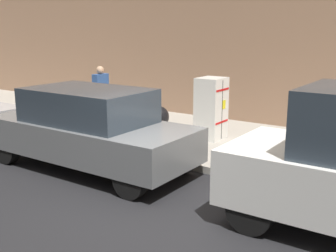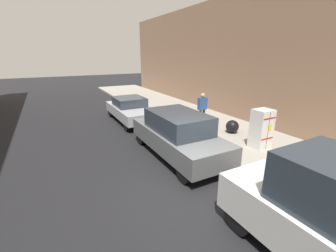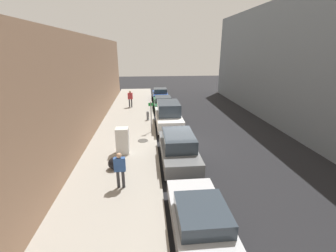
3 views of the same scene
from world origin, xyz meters
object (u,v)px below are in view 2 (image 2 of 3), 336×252
trash_bag (232,127)px  pedestrian_walking_far (202,107)px  parked_sedan_silver (131,109)px  parked_suv_gray (178,134)px  discarded_refrigerator (261,129)px

trash_bag → pedestrian_walking_far: size_ratio=0.36×
parked_sedan_silver → parked_suv_gray: bearing=90.0°
parked_suv_gray → parked_sedan_silver: bearing=-90.0°
discarded_refrigerator → parked_suv_gray: 3.39m
discarded_refrigerator → parked_suv_gray: size_ratio=0.34×
parked_sedan_silver → parked_suv_gray: size_ratio=0.92×
pedestrian_walking_far → parked_sedan_silver: 4.22m
trash_bag → parked_suv_gray: 3.56m
trash_bag → parked_suv_gray: (3.47, 0.69, 0.42)m
trash_bag → pedestrian_walking_far: pedestrian_walking_far is taller
parked_sedan_silver → trash_bag: bearing=126.2°
parked_suv_gray → discarded_refrigerator: bearing=159.5°
discarded_refrigerator → trash_bag: size_ratio=2.55×
pedestrian_walking_far → parked_sedan_silver: bearing=92.3°
trash_bag → parked_suv_gray: bearing=11.2°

